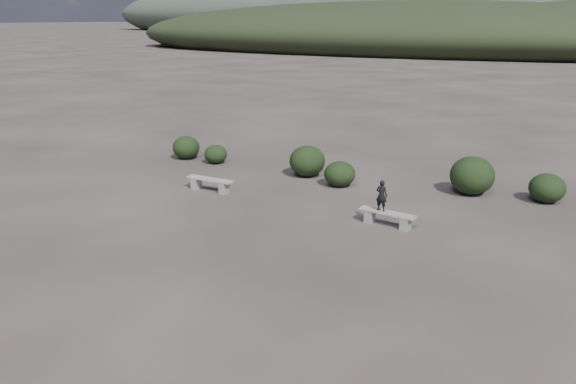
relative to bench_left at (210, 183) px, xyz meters
The scene contains 11 objects.
ground 6.62m from the bench_left, 55.11° to the right, with size 1200.00×1200.00×0.00m, color #2D2623.
bench_left is the anchor object (origin of this frame).
bench_right 6.60m from the bench_left, ahead, with size 1.73×0.54×0.43m.
seated_person 6.41m from the bench_left, ahead, with size 0.34×0.22×0.92m, color black.
shrub_a 3.94m from the bench_left, 122.47° to the left, with size 0.95×0.95×0.77m, color black.
shrub_b 3.99m from the bench_left, 57.79° to the left, with size 1.37×1.37×1.18m, color black.
shrub_c 4.63m from the bench_left, 35.90° to the left, with size 1.13×1.13×0.90m, color black.
shrub_d 9.04m from the bench_left, 26.23° to the left, with size 1.50×1.50×1.31m, color black.
shrub_e 11.29m from the bench_left, 22.08° to the left, with size 1.15×1.15×0.96m, color black.
shrub_f 5.02m from the bench_left, 137.51° to the left, with size 1.15×1.15×0.97m, color black.
mountain_ridges 333.82m from the bench_left, 90.64° to the left, with size 500.00×400.00×56.00m.
Camera 1 is at (7.55, -9.81, 5.82)m, focal length 35.00 mm.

